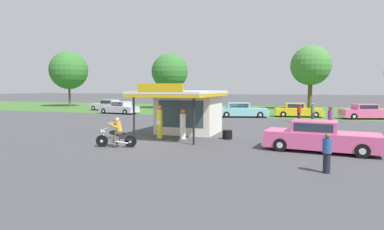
# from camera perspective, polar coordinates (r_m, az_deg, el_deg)

# --- Properties ---
(ground_plane) EXTENTS (300.00, 300.00, 0.00)m
(ground_plane) POSITION_cam_1_polar(r_m,az_deg,el_deg) (18.65, -8.41, -4.94)
(ground_plane) COLOR #424247
(grass_verge_strip) EXTENTS (120.00, 24.00, 0.01)m
(grass_verge_strip) POSITION_cam_1_polar(r_m,az_deg,el_deg) (47.21, 8.41, 0.92)
(grass_verge_strip) COLOR #3D6B2D
(grass_verge_strip) RESTS_ON ground
(service_station_kiosk) EXTENTS (4.60, 6.96, 3.39)m
(service_station_kiosk) POSITION_cam_1_polar(r_m,az_deg,el_deg) (22.24, -0.80, 1.10)
(service_station_kiosk) COLOR silver
(service_station_kiosk) RESTS_ON ground
(gas_pump_nearside) EXTENTS (0.44, 0.44, 2.10)m
(gas_pump_nearside) POSITION_cam_1_polar(r_m,az_deg,el_deg) (19.82, -5.76, -1.52)
(gas_pump_nearside) COLOR slate
(gas_pump_nearside) RESTS_ON ground
(gas_pump_offside) EXTENTS (0.44, 0.44, 1.87)m
(gas_pump_offside) POSITION_cam_1_polar(r_m,az_deg,el_deg) (19.26, -1.63, -2.02)
(gas_pump_offside) COLOR slate
(gas_pump_offside) RESTS_ON ground
(motorcycle_with_rider) EXTENTS (2.15, 0.80, 1.58)m
(motorcycle_with_rider) POSITION_cam_1_polar(r_m,az_deg,el_deg) (17.57, -13.17, -3.45)
(motorcycle_with_rider) COLOR black
(motorcycle_with_rider) RESTS_ON ground
(featured_classic_sedan) EXTENTS (5.66, 2.50, 1.52)m
(featured_classic_sedan) POSITION_cam_1_polar(r_m,az_deg,el_deg) (17.16, 21.65, -3.73)
(featured_classic_sedan) COLOR #E55993
(featured_classic_sedan) RESTS_ON ground
(parked_car_back_row_centre_right) EXTENTS (5.67, 3.24, 1.51)m
(parked_car_back_row_centre_right) POSITION_cam_1_polar(r_m,az_deg,el_deg) (37.23, 28.61, 0.43)
(parked_car_back_row_centre_right) COLOR #E55993
(parked_car_back_row_centre_right) RESTS_ON ground
(parked_car_back_row_centre_left) EXTENTS (5.64, 3.05, 1.56)m
(parked_car_back_row_centre_left) POSITION_cam_1_polar(r_m,az_deg,el_deg) (35.25, 8.80, 0.79)
(parked_car_back_row_centre_left) COLOR #7AC6D1
(parked_car_back_row_centre_left) RESTS_ON ground
(parked_car_back_row_far_left) EXTENTS (5.48, 2.22, 1.48)m
(parked_car_back_row_far_left) POSITION_cam_1_polar(r_m,az_deg,el_deg) (38.47, -1.18, 1.12)
(parked_car_back_row_far_left) COLOR #993819
(parked_car_back_row_far_left) RESTS_ON ground
(parked_car_back_row_left) EXTENTS (5.27, 2.58, 1.52)m
(parked_car_back_row_left) POSITION_cam_1_polar(r_m,az_deg,el_deg) (46.85, -14.73, 1.63)
(parked_car_back_row_left) COLOR #B7B7BC
(parked_car_back_row_left) RESTS_ON ground
(parked_car_back_row_right) EXTENTS (5.29, 2.54, 1.51)m
(parked_car_back_row_right) POSITION_cam_1_polar(r_m,az_deg,el_deg) (40.61, -12.74, 1.19)
(parked_car_back_row_right) COLOR #B7B7BC
(parked_car_back_row_right) RESTS_ON ground
(parked_car_back_row_centre) EXTENTS (5.26, 2.47, 1.51)m
(parked_car_back_row_centre) POSITION_cam_1_polar(r_m,az_deg,el_deg) (36.91, 18.18, 0.73)
(parked_car_back_row_centre) COLOR gold
(parked_car_back_row_centre) RESTS_ON ground
(bystander_leaning_by_kiosk) EXTENTS (0.34, 0.34, 1.49)m
(bystander_leaning_by_kiosk) POSITION_cam_1_polar(r_m,az_deg,el_deg) (12.90, 22.78, -6.11)
(bystander_leaning_by_kiosk) COLOR black
(bystander_leaning_by_kiosk) RESTS_ON ground
(bystander_admiring_sedan) EXTENTS (0.39, 0.39, 1.78)m
(bystander_admiring_sedan) POSITION_cam_1_polar(r_m,az_deg,el_deg) (30.80, 20.56, 0.44)
(bystander_admiring_sedan) COLOR #2D3351
(bystander_admiring_sedan) RESTS_ON ground
(bystander_strolling_foreground) EXTENTS (0.39, 0.39, 1.77)m
(bystander_strolling_foreground) POSITION_cam_1_polar(r_m,az_deg,el_deg) (25.45, 23.24, -0.51)
(bystander_strolling_foreground) COLOR brown
(bystander_strolling_foreground) RESTS_ON ground
(bystander_standing_back_lot) EXTENTS (0.37, 0.37, 1.70)m
(bystander_standing_back_lot) POSITION_cam_1_polar(r_m,az_deg,el_deg) (31.21, 18.40, 0.45)
(bystander_standing_back_lot) COLOR black
(bystander_standing_back_lot) RESTS_ON ground
(tree_oak_distant_spare) EXTENTS (5.79, 5.79, 9.34)m
(tree_oak_distant_spare) POSITION_cam_1_polar(r_m,az_deg,el_deg) (50.64, 20.27, 8.20)
(tree_oak_distant_spare) COLOR brown
(tree_oak_distant_spare) RESTS_ON ground
(tree_oak_right) EXTENTS (5.59, 5.59, 8.47)m
(tree_oak_right) POSITION_cam_1_polar(r_m,az_deg,el_deg) (50.07, -4.15, 7.55)
(tree_oak_right) COLOR brown
(tree_oak_right) RESTS_ON ground
(tree_oak_left) EXTENTS (6.44, 6.44, 9.40)m
(tree_oak_left) POSITION_cam_1_polar(r_m,az_deg,el_deg) (59.54, -20.97, 7.38)
(tree_oak_left) COLOR brown
(tree_oak_left) RESTS_ON ground
(spare_tire_stack) EXTENTS (0.60, 0.60, 0.54)m
(spare_tire_stack) POSITION_cam_1_polar(r_m,az_deg,el_deg) (19.98, 6.28, -3.48)
(spare_tire_stack) COLOR black
(spare_tire_stack) RESTS_ON ground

